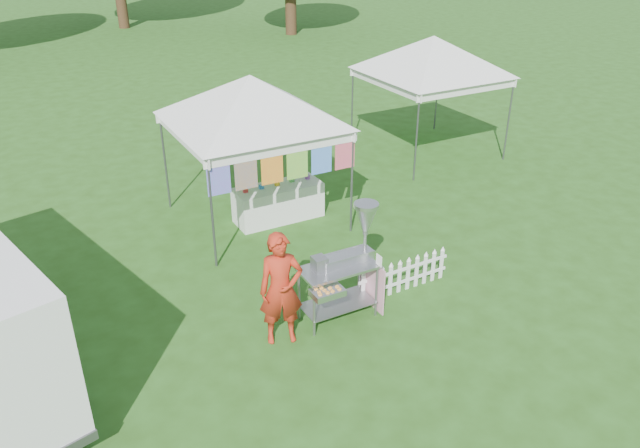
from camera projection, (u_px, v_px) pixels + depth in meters
ground at (343, 301)px, 10.27m from camera, size 120.00×120.00×0.00m
canopy_main at (250, 76)px, 11.64m from camera, size 4.24×4.24×3.45m
canopy_right at (434, 36)px, 15.17m from camera, size 4.24×4.24×3.45m
donut_cart at (350, 254)px, 9.47m from camera, size 1.33×0.90×1.85m
vendor at (281, 289)px, 8.98m from camera, size 0.74×0.59×1.77m
picket_fence at (404, 276)px, 10.43m from camera, size 1.80×0.05×0.56m
display_table at (278, 202)px, 12.83m from camera, size 1.80×0.70×0.74m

